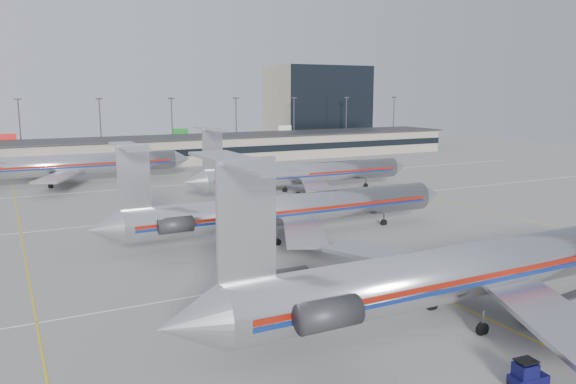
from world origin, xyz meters
TOP-DOWN VIEW (x-y plane):
  - ground at (0.00, 0.00)m, footprint 260.00×260.00m
  - apron_markings at (0.00, 10.00)m, footprint 160.00×0.15m
  - terminal at (0.00, 97.97)m, footprint 162.00×17.00m
  - light_mast_row at (0.00, 112.00)m, footprint 163.60×0.40m
  - distant_building at (62.00, 128.00)m, footprint 30.00×20.00m
  - jet_foreground at (-0.27, -3.76)m, footprint 50.14×29.52m
  - jet_second_row at (-3.02, 23.38)m, footprint 44.68×26.31m
  - jet_third_row at (12.88, 48.32)m, footprint 41.88×25.76m
  - jet_back_row at (-21.95, 75.37)m, footprint 46.48×28.59m
  - tug_left at (-5.70, -12.80)m, footprint 2.28×1.31m
  - belt_loader at (3.07, -7.48)m, footprint 4.94×2.90m

SIDE VIEW (x-z plane):
  - ground at x=0.00m, z-range 0.00..0.00m
  - apron_markings at x=0.00m, z-range 0.00..0.02m
  - belt_loader at x=3.07m, z-range -0.59..1.95m
  - tug_left at x=-5.70m, z-range -0.08..1.69m
  - terminal at x=0.00m, z-range 0.03..6.28m
  - jet_third_row at x=12.88m, z-range -2.40..9.05m
  - jet_second_row at x=-3.02m, z-range -2.45..9.24m
  - jet_back_row at x=-21.95m, z-range -2.66..10.04m
  - jet_foreground at x=-0.27m, z-range -2.75..10.37m
  - light_mast_row at x=0.00m, z-range 0.94..16.22m
  - distant_building at x=62.00m, z-range 0.00..25.00m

